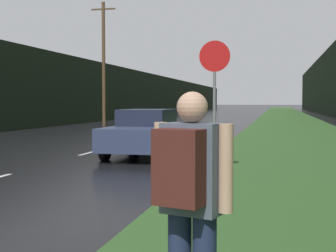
% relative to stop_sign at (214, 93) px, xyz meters
% --- Properties ---
extents(grass_verge, '(6.00, 240.00, 0.02)m').
position_rel_stop_sign_xyz_m(grass_verge, '(2.44, 30.85, -1.92)').
color(grass_verge, '#2D5123').
rests_on(grass_verge, ground_plane).
extents(lane_stripe_c, '(0.12, 3.00, 0.01)m').
position_rel_stop_sign_xyz_m(lane_stripe_c, '(-4.77, 4.66, -1.93)').
color(lane_stripe_c, silver).
rests_on(lane_stripe_c, ground_plane).
extents(lane_stripe_d, '(0.12, 3.00, 0.01)m').
position_rel_stop_sign_xyz_m(lane_stripe_d, '(-4.77, 11.66, -1.93)').
color(lane_stripe_d, silver).
rests_on(lane_stripe_d, ground_plane).
extents(lane_stripe_e, '(0.12, 3.00, 0.01)m').
position_rel_stop_sign_xyz_m(lane_stripe_e, '(-4.77, 18.66, -1.93)').
color(lane_stripe_e, silver).
rests_on(lane_stripe_e, ground_plane).
extents(treeline_far_side, '(2.00, 140.00, 5.28)m').
position_rel_stop_sign_xyz_m(treeline_far_side, '(-14.98, 40.85, 0.71)').
color(treeline_far_side, black).
rests_on(treeline_far_side, ground_plane).
extents(utility_pole_far, '(1.80, 0.24, 8.87)m').
position_rel_stop_sign_xyz_m(utility_pole_far, '(-10.80, 21.09, 2.63)').
color(utility_pole_far, '#4C3823').
rests_on(utility_pole_far, ground_plane).
extents(stop_sign, '(0.72, 0.07, 3.13)m').
position_rel_stop_sign_xyz_m(stop_sign, '(0.00, 0.00, 0.00)').
color(stop_sign, slate).
rests_on(stop_sign, ground_plane).
extents(hitchhiker_with_backpack, '(0.60, 0.50, 1.79)m').
position_rel_stop_sign_xyz_m(hitchhiker_with_backpack, '(0.82, -7.50, -0.91)').
color(hitchhiker_with_backpack, '#1E2847').
rests_on(hitchhiker_with_backpack, ground_plane).
extents(car_passing_near, '(1.88, 4.53, 1.48)m').
position_rel_stop_sign_xyz_m(car_passing_near, '(-2.67, 3.58, -1.19)').
color(car_passing_near, '#2D3856').
rests_on(car_passing_near, ground_plane).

